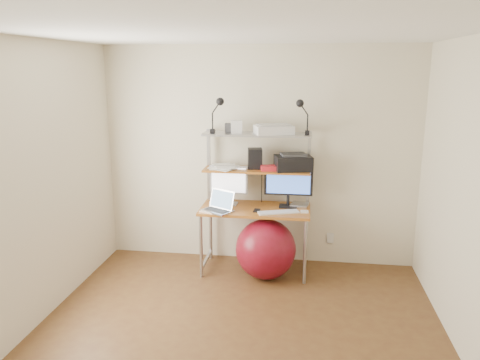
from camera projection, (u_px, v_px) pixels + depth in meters
The scene contains 20 objects.
room at pixel (236, 199), 3.65m from camera, with size 3.60×3.60×3.60m.
computer_desk at pixel (256, 188), 5.17m from camera, with size 1.20×0.60×1.57m.
wall_outlet at pixel (330, 238), 5.48m from camera, with size 0.08×0.01×0.12m, color silver.
monitor_silver at pixel (229, 182), 5.24m from camera, with size 0.43×0.15×0.48m.
monitor_black at pixel (288, 183), 5.15m from camera, with size 0.53×0.15×0.53m.
laptop at pixel (219, 206), 5.05m from camera, with size 0.40×0.38×0.28m.
keyboard at pixel (278, 212), 4.98m from camera, with size 0.44×0.13×0.01m, color silver.
mouse at pixel (304, 212), 4.98m from camera, with size 0.08×0.05×0.02m, color silver.
mac_mini at pixel (300, 205), 5.20m from camera, with size 0.19×0.19×0.04m, color #B7B6BB.
phone at pixel (257, 210), 5.05m from camera, with size 0.07×0.12×0.01m, color black.
printer at pixel (293, 162), 5.10m from camera, with size 0.44×0.35×0.19m.
nas_cube at pixel (255, 159), 5.19m from camera, with size 0.15×0.15×0.23m, color black.
red_box at pixel (270, 168), 5.11m from camera, with size 0.19×0.13×0.05m, color red.
scanner at pixel (274, 129), 5.03m from camera, with size 0.46×0.38×0.11m.
box_white at pixel (236, 127), 5.08m from camera, with size 0.12×0.10×0.14m, color silver.
box_grey at pixel (230, 128), 5.13m from camera, with size 0.10×0.10×0.10m, color #303033.
clip_lamp_left at pixel (218, 107), 4.99m from camera, with size 0.15×0.09×0.39m.
clip_lamp_right at pixel (302, 109), 4.89m from camera, with size 0.15×0.08×0.37m.
exercise_ball at pixel (266, 249), 5.08m from camera, with size 0.66×0.66×0.66m, color maroon.
paper_stack at pixel (224, 167), 5.23m from camera, with size 0.37×0.41×0.03m.
Camera 1 is at (0.52, -3.47, 2.26)m, focal length 35.00 mm.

